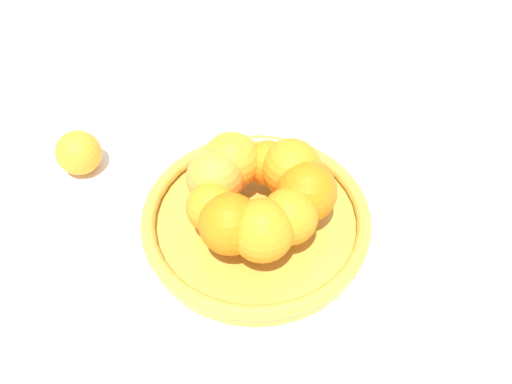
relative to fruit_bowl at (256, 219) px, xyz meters
The scene contains 4 objects.
ground_plane 0.02m from the fruit_bowl, ahead, with size 4.00×4.00×0.00m, color silver.
fruit_bowl is the anchor object (origin of this frame).
orange_pile 0.06m from the fruit_bowl, 128.65° to the left, with size 0.20×0.21×0.08m.
stray_orange 0.30m from the fruit_bowl, 55.10° to the right, with size 0.07×0.07×0.07m, color orange.
Camera 1 is at (0.23, 0.37, 0.57)m, focal length 35.00 mm.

